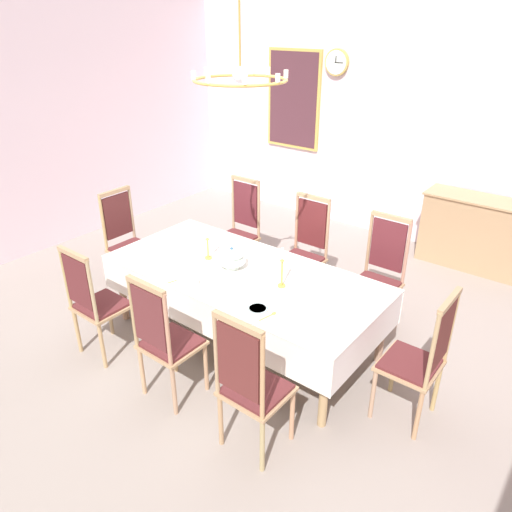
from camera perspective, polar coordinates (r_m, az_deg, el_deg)
name	(u,v)px	position (r m, az deg, el deg)	size (l,w,h in m)	color
ground	(247,337)	(4.88, -1.10, -9.56)	(6.86, 6.39, 0.04)	gray
back_wall	(400,126)	(6.89, 16.63, 14.53)	(6.86, 0.08, 3.10)	silver
left_wall	(31,132)	(6.84, -25.04, 13.12)	(0.08, 6.39, 3.10)	silver
dining_table	(243,279)	(4.48, -1.54, -2.68)	(2.59, 1.20, 0.74)	tan
tablecloth	(243,279)	(4.48, -1.54, -2.76)	(2.61, 1.22, 0.34)	white
chair_south_a	(95,301)	(4.56, -18.49, -5.05)	(0.44, 0.42, 1.11)	tan
chair_north_a	(239,228)	(5.72, -1.97, 3.28)	(0.44, 0.42, 1.19)	tan
chair_south_b	(165,338)	(3.91, -10.74, -9.51)	(0.44, 0.42, 1.14)	tan
chair_north_b	(305,250)	(5.23, 5.77, 0.76)	(0.44, 0.42, 1.17)	tan
chair_south_c	(250,384)	(3.42, -0.66, -14.84)	(0.44, 0.42, 1.18)	tan
chair_north_c	(379,274)	(4.87, 14.35, -2.02)	(0.44, 0.42, 1.17)	tan
chair_head_west	(127,239)	(5.65, -14.97, 1.89)	(0.42, 0.44, 1.15)	tan
chair_head_east	(420,358)	(3.84, 18.83, -11.29)	(0.42, 0.44, 1.15)	tan
soup_tureen	(232,258)	(4.47, -2.87, -0.22)	(0.26, 0.26, 0.21)	white
candlestick_west	(208,247)	(4.65, -5.72, 1.11)	(0.07, 0.07, 0.32)	gold
candlestick_east	(282,271)	(4.14, 3.08, -1.80)	(0.07, 0.07, 0.37)	gold
bowl_near_left	(188,282)	(4.27, -8.05, -3.04)	(0.19, 0.19, 0.05)	white
bowl_near_right	(258,309)	(3.86, 0.20, -6.31)	(0.17, 0.17, 0.03)	white
spoon_primary	(181,279)	(4.37, -8.87, -2.67)	(0.06, 0.17, 0.01)	gold
spoon_secondary	(272,314)	(3.83, 1.86, -6.91)	(0.05, 0.18, 0.01)	gold
sideboard	(482,234)	(6.53, 25.08, 2.32)	(1.44, 0.48, 0.90)	tan
mounted_clock	(337,62)	(7.14, 9.52, 21.62)	(0.35, 0.06, 0.35)	#D1B251
framed_painting	(294,100)	(7.57, 4.45, 17.92)	(0.91, 0.05, 1.42)	#D1B251
chandelier	(240,79)	(3.94, -1.87, 20.19)	(0.74, 0.74, 0.66)	gold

